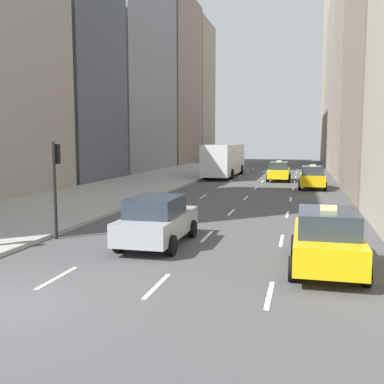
{
  "coord_description": "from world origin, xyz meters",
  "views": [
    {
      "loc": [
        6.09,
        -8.41,
        3.64
      ],
      "look_at": [
        1.32,
        10.82,
        1.36
      ],
      "focal_mm": 42.0,
      "sensor_mm": 36.0,
      "label": 1
    }
  ],
  "objects_px": {
    "taxi_third": "(312,177)",
    "city_bus": "(224,159)",
    "taxi_lead": "(279,171)",
    "taxi_second": "(327,239)",
    "traffic_light_pole": "(56,174)",
    "sedan_black_near": "(157,220)"
  },
  "relations": [
    {
      "from": "taxi_second",
      "to": "city_bus",
      "type": "relative_size",
      "value": 0.38
    },
    {
      "from": "city_bus",
      "to": "traffic_light_pole",
      "type": "xyz_separation_m",
      "value": [
        -1.14,
        -29.9,
        0.62
      ]
    },
    {
      "from": "city_bus",
      "to": "taxi_third",
      "type": "bearing_deg",
      "value": -48.98
    },
    {
      "from": "sedan_black_near",
      "to": "city_bus",
      "type": "relative_size",
      "value": 0.39
    },
    {
      "from": "sedan_black_near",
      "to": "taxi_lead",
      "type": "bearing_deg",
      "value": 83.92
    },
    {
      "from": "city_bus",
      "to": "traffic_light_pole",
      "type": "distance_m",
      "value": 29.93
    },
    {
      "from": "sedan_black_near",
      "to": "city_bus",
      "type": "height_order",
      "value": "city_bus"
    },
    {
      "from": "taxi_third",
      "to": "traffic_light_pole",
      "type": "bearing_deg",
      "value": -115.27
    },
    {
      "from": "traffic_light_pole",
      "to": "city_bus",
      "type": "bearing_deg",
      "value": 87.82
    },
    {
      "from": "city_bus",
      "to": "sedan_black_near",
      "type": "bearing_deg",
      "value": -84.64
    },
    {
      "from": "city_bus",
      "to": "taxi_second",
      "type": "bearing_deg",
      "value": -75.16
    },
    {
      "from": "taxi_second",
      "to": "sedan_black_near",
      "type": "height_order",
      "value": "taxi_second"
    },
    {
      "from": "taxi_lead",
      "to": "taxi_third",
      "type": "relative_size",
      "value": 1.0
    },
    {
      "from": "taxi_second",
      "to": "taxi_third",
      "type": "bearing_deg",
      "value": 90.0
    },
    {
      "from": "taxi_lead",
      "to": "sedan_black_near",
      "type": "bearing_deg",
      "value": -96.08
    },
    {
      "from": "taxi_lead",
      "to": "taxi_second",
      "type": "height_order",
      "value": "same"
    },
    {
      "from": "taxi_lead",
      "to": "taxi_third",
      "type": "xyz_separation_m",
      "value": [
        2.8,
        -5.99,
        0.0
      ]
    },
    {
      "from": "sedan_black_near",
      "to": "city_bus",
      "type": "bearing_deg",
      "value": 95.36
    },
    {
      "from": "traffic_light_pole",
      "to": "taxi_second",
      "type": "bearing_deg",
      "value": -10.93
    },
    {
      "from": "taxi_third",
      "to": "city_bus",
      "type": "distance_m",
      "value": 12.85
    },
    {
      "from": "taxi_lead",
      "to": "city_bus",
      "type": "bearing_deg",
      "value": 146.76
    },
    {
      "from": "taxi_lead",
      "to": "city_bus",
      "type": "distance_m",
      "value": 6.77
    }
  ]
}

